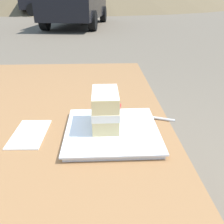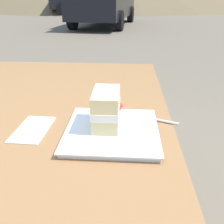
{
  "view_description": "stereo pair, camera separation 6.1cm",
  "coord_description": "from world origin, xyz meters",
  "px_view_note": "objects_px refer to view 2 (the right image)",
  "views": [
    {
      "loc": [
        0.43,
        0.28,
        1.08
      ],
      "look_at": [
        -0.12,
        0.31,
        0.81
      ],
      "focal_mm": 38.48,
      "sensor_mm": 36.0,
      "label": 1
    },
    {
      "loc": [
        0.43,
        0.34,
        1.08
      ],
      "look_at": [
        -0.12,
        0.31,
        0.81
      ],
      "focal_mm": 38.48,
      "sensor_mm": 36.0,
      "label": 2
    }
  ],
  "objects_px": {
    "parked_car_near": "(104,3)",
    "paper_napkin": "(33,129)",
    "dessert_plate": "(112,131)",
    "cake_slice": "(106,109)",
    "dessert_fork": "(146,117)"
  },
  "relations": [
    {
      "from": "parked_car_near",
      "to": "paper_napkin",
      "type": "bearing_deg",
      "value": 4.09
    },
    {
      "from": "paper_napkin",
      "to": "cake_slice",
      "type": "bearing_deg",
      "value": 93.01
    },
    {
      "from": "cake_slice",
      "to": "parked_car_near",
      "type": "bearing_deg",
      "value": -174.62
    },
    {
      "from": "cake_slice",
      "to": "parked_car_near",
      "type": "height_order",
      "value": "parked_car_near"
    },
    {
      "from": "paper_napkin",
      "to": "parked_car_near",
      "type": "height_order",
      "value": "parked_car_near"
    },
    {
      "from": "dessert_plate",
      "to": "cake_slice",
      "type": "bearing_deg",
      "value": -138.69
    },
    {
      "from": "dessert_plate",
      "to": "dessert_fork",
      "type": "height_order",
      "value": "dessert_plate"
    },
    {
      "from": "dessert_fork",
      "to": "paper_napkin",
      "type": "relative_size",
      "value": 1.1
    },
    {
      "from": "cake_slice",
      "to": "parked_car_near",
      "type": "distance_m",
      "value": 9.06
    },
    {
      "from": "paper_napkin",
      "to": "parked_car_near",
      "type": "bearing_deg",
      "value": -175.91
    },
    {
      "from": "dessert_fork",
      "to": "parked_car_near",
      "type": "height_order",
      "value": "parked_car_near"
    },
    {
      "from": "dessert_fork",
      "to": "paper_napkin",
      "type": "xyz_separation_m",
      "value": [
        0.09,
        -0.31,
        -0.0
      ]
    },
    {
      "from": "cake_slice",
      "to": "dessert_fork",
      "type": "xyz_separation_m",
      "value": [
        -0.07,
        0.11,
        -0.06
      ]
    },
    {
      "from": "cake_slice",
      "to": "paper_napkin",
      "type": "distance_m",
      "value": 0.21
    },
    {
      "from": "dessert_plate",
      "to": "cake_slice",
      "type": "height_order",
      "value": "cake_slice"
    }
  ]
}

